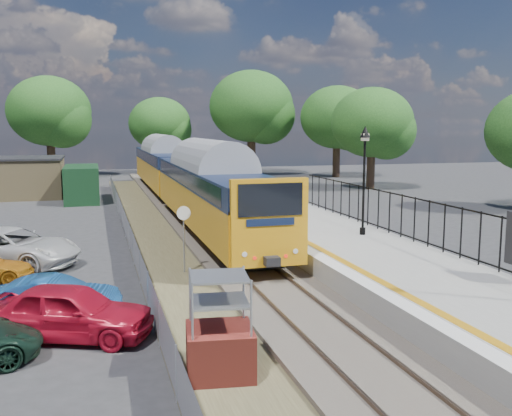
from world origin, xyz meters
name	(u,v)px	position (x,y,z in m)	size (l,w,h in m)	color
ground	(292,308)	(0.00, 0.00, 0.00)	(120.00, 120.00, 0.00)	#2D2D30
track_bed	(212,244)	(-0.47, 9.67, 0.09)	(5.90, 80.00, 0.29)	#473F38
platform	(320,238)	(4.20, 8.00, 0.45)	(5.00, 70.00, 0.90)	gray
platform_edge	(277,230)	(2.14, 8.00, 0.90)	(0.90, 70.00, 0.01)	silver
victorian_lamp_north	(365,155)	(5.30, 6.00, 4.30)	(0.44, 0.44, 4.60)	black
palisade_fence	(440,226)	(6.55, 2.24, 1.84)	(0.12, 26.00, 2.00)	black
wire_fence	(127,228)	(-4.20, 12.00, 0.60)	(0.06, 52.00, 1.20)	#999EA3
outbuilding	(23,178)	(-10.91, 31.21, 1.52)	(10.80, 10.10, 3.12)	#9D8658
tree_line	(165,115)	(1.40, 42.00, 6.61)	(56.80, 43.80, 11.88)	#332319
train	(180,173)	(0.00, 22.71, 2.34)	(2.82, 40.83, 3.51)	orange
brick_plinth	(220,328)	(-3.12, -4.07, 1.11)	(1.61, 1.61, 2.32)	maroon
speed_sign	(184,229)	(-2.50, 4.94, 1.72)	(0.52, 0.11, 2.56)	#999EA3
car_red	(70,312)	(-6.35, -0.80, 0.73)	(1.71, 4.26, 1.45)	#B61028
car_blue	(55,298)	(-6.82, 0.99, 0.60)	(1.27, 3.65, 1.20)	#184F92
car_white	(11,248)	(-8.87, 7.97, 0.76)	(2.51, 5.45, 1.51)	silver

